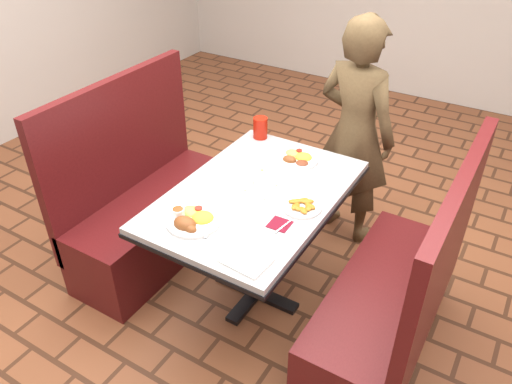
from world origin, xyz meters
The scene contains 14 objects.
dining_table centered at (0.00, 0.00, 0.65)m, with size 0.81×1.21×0.75m.
booth_bench_left centered at (-0.80, 0.00, 0.33)m, with size 0.47×1.20×1.17m.
booth_bench_right centered at (0.80, 0.00, 0.33)m, with size 0.47×1.20×1.17m.
diner_person centered at (0.20, 0.89, 0.75)m, with size 0.55×0.36×1.51m, color brown.
near_dinner_plate centered at (-0.13, -0.38, 0.78)m, with size 0.27×0.27×0.08m.
far_dinner_plate centered at (0.04, 0.41, 0.77)m, with size 0.24×0.24×0.06m.
plantain_plate centered at (0.27, 0.00, 0.76)m, with size 0.20×0.20×0.03m.
maroon_napkin centered at (0.24, -0.18, 0.75)m, with size 0.10×0.10×0.00m, color #5E0E1B.
spoon_utensil centered at (0.27, -0.19, 0.75)m, with size 0.01×0.12×0.00m, color silver.
red_tumbler centered at (-0.29, 0.54, 0.82)m, with size 0.09×0.09×0.13m, color #B2190B.
paper_napkin centered at (0.24, -0.49, 0.76)m, with size 0.20×0.15×0.01m, color white.
knife_utensil centered at (-0.03, -0.38, 0.76)m, with size 0.01×0.17×0.00m, color silver.
fork_utensil centered at (-0.07, -0.39, 0.76)m, with size 0.01×0.15×0.00m, color silver.
lettuce_shreds centered at (0.04, 0.06, 0.75)m, with size 0.28×0.32×0.00m, color #A4CD52, non-canonical shape.
Camera 1 is at (1.12, -1.86, 2.22)m, focal length 35.00 mm.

